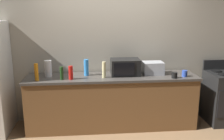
{
  "coord_description": "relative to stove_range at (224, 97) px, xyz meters",
  "views": [
    {
      "loc": [
        -0.37,
        -3.55,
        1.96
      ],
      "look_at": [
        0.0,
        0.4,
        1.0
      ],
      "focal_mm": 39.7,
      "sensor_mm": 36.0,
      "label": 1
    }
  ],
  "objects": [
    {
      "name": "ground_plane",
      "position": [
        -2.0,
        -0.4,
        -0.46
      ],
      "size": [
        8.0,
        8.0,
        0.0
      ],
      "primitive_type": "plane",
      "color": "#93704C"
    },
    {
      "name": "mug_blue",
      "position": [
        -0.82,
        -0.15,
        0.49
      ],
      "size": [
        0.09,
        0.09,
        0.1
      ],
      "primitive_type": "cylinder",
      "color": "#2D4CB2",
      "rests_on": "counter_run"
    },
    {
      "name": "counter_run",
      "position": [
        -2.0,
        0.0,
        -0.01
      ],
      "size": [
        2.84,
        0.64,
        0.9
      ],
      "color": "brown",
      "rests_on": "ground_plane"
    },
    {
      "name": "bottle_hand_soap",
      "position": [
        -2.14,
        -0.1,
        0.57
      ],
      "size": [
        0.06,
        0.06,
        0.26
      ],
      "primitive_type": "cylinder",
      "color": "beige",
      "rests_on": "counter_run"
    },
    {
      "name": "paper_towel_roll",
      "position": [
        -3.04,
        0.05,
        0.57
      ],
      "size": [
        0.12,
        0.12,
        0.27
      ],
      "primitive_type": "cylinder",
      "color": "white",
      "rests_on": "counter_run"
    },
    {
      "name": "mug_black",
      "position": [
        -1.01,
        -0.23,
        0.49
      ],
      "size": [
        0.09,
        0.09,
        0.09
      ],
      "primitive_type": "cylinder",
      "color": "black",
      "rests_on": "counter_run"
    },
    {
      "name": "microwave",
      "position": [
        -1.77,
        0.05,
        0.57
      ],
      "size": [
        0.48,
        0.35,
        0.27
      ],
      "color": "black",
      "rests_on": "counter_run"
    },
    {
      "name": "bottle_dish_soap",
      "position": [
        -3.18,
        -0.18,
        0.57
      ],
      "size": [
        0.06,
        0.06,
        0.27
      ],
      "primitive_type": "cylinder",
      "color": "orange",
      "rests_on": "counter_run"
    },
    {
      "name": "toaster_oven",
      "position": [
        -1.3,
        0.06,
        0.54
      ],
      "size": [
        0.34,
        0.26,
        0.21
      ],
      "primitive_type": "cube",
      "color": "#B7BABF",
      "rests_on": "counter_run"
    },
    {
      "name": "back_wall",
      "position": [
        -2.0,
        0.41,
        0.89
      ],
      "size": [
        6.4,
        0.1,
        2.7
      ],
      "primitive_type": "cube",
      "color": "#B2A893",
      "rests_on": "ground_plane"
    },
    {
      "name": "bottle_wine",
      "position": [
        -2.8,
        -0.15,
        0.54
      ],
      "size": [
        0.06,
        0.06,
        0.2
      ],
      "primitive_type": "cylinder",
      "color": "#1E3F19",
      "rests_on": "counter_run"
    },
    {
      "name": "bottle_hot_sauce",
      "position": [
        -2.66,
        -0.15,
        0.55
      ],
      "size": [
        0.07,
        0.07,
        0.22
      ],
      "primitive_type": "cylinder",
      "color": "red",
      "rests_on": "counter_run"
    },
    {
      "name": "stove_range",
      "position": [
        0.0,
        0.0,
        0.0
      ],
      "size": [
        0.6,
        0.61,
        1.08
      ],
      "color": "black",
      "rests_on": "ground_plane"
    },
    {
      "name": "bottle_spray_cleaner",
      "position": [
        -2.42,
        0.07,
        0.57
      ],
      "size": [
        0.08,
        0.08,
        0.27
      ],
      "primitive_type": "cylinder",
      "color": "#338CE5",
      "rests_on": "counter_run"
    }
  ]
}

